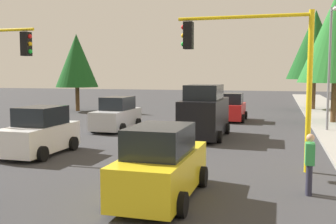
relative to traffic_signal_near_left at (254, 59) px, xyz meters
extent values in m
plane|color=#353538|center=(-6.00, -5.66, -3.85)|extent=(120.00, 120.00, 0.00)
cylinder|color=yellow|center=(0.00, 1.84, -1.14)|extent=(0.18, 0.18, 5.42)
cylinder|color=yellow|center=(0.00, -0.41, 1.42)|extent=(0.12, 4.50, 0.12)
cube|color=black|center=(0.00, -2.30, 0.84)|extent=(0.36, 0.32, 0.96)
sphere|color=red|center=(0.00, -2.48, 1.14)|extent=(0.18, 0.18, 0.18)
sphere|color=yellow|center=(0.00, -2.48, 0.84)|extent=(0.18, 0.18, 0.18)
sphere|color=green|center=(0.00, -2.48, 0.54)|extent=(0.18, 0.18, 0.18)
cube|color=black|center=(0.00, -9.02, 0.68)|extent=(0.36, 0.32, 0.96)
sphere|color=red|center=(0.00, -8.84, 0.98)|extent=(0.18, 0.18, 0.18)
sphere|color=yellow|center=(0.00, -8.84, 0.68)|extent=(0.18, 0.18, 0.18)
sphere|color=green|center=(0.00, -8.84, 0.38)|extent=(0.18, 0.18, 0.18)
cylinder|color=slate|center=(-10.00, 3.54, -0.35)|extent=(0.14, 0.14, 7.00)
cylinder|color=slate|center=(-9.10, 3.54, 2.95)|extent=(1.80, 0.10, 0.10)
ellipsoid|color=silver|center=(-8.20, 3.54, 2.80)|extent=(0.56, 0.28, 0.20)
cylinder|color=brown|center=(-18.00, -16.66, -2.67)|extent=(0.36, 0.36, 2.36)
cone|color=#19511E|center=(-18.00, -16.66, 0.67)|extent=(3.77, 3.77, 4.72)
cylinder|color=brown|center=(-24.00, 3.84, -2.32)|extent=(0.36, 0.36, 3.06)
cone|color=#19511E|center=(-24.00, 3.84, 2.07)|extent=(4.90, 4.90, 6.12)
cylinder|color=brown|center=(-14.00, 4.34, -2.37)|extent=(0.36, 0.36, 2.97)
cone|color=#28752D|center=(-14.00, 4.34, 1.88)|extent=(4.74, 4.74, 5.93)
cube|color=black|center=(-6.32, -2.85, -2.76)|extent=(4.80, 1.90, 1.85)
cube|color=black|center=(-6.08, -2.85, -1.45)|extent=(2.50, 1.67, 0.76)
cylinder|color=black|center=(-7.80, -3.86, -3.55)|extent=(0.60, 0.20, 0.60)
cylinder|color=black|center=(-7.80, -1.84, -3.55)|extent=(0.60, 0.20, 0.60)
cylinder|color=black|center=(-4.83, -3.86, -3.55)|extent=(0.60, 0.20, 0.60)
cylinder|color=black|center=(-4.83, -1.84, -3.55)|extent=(0.60, 0.20, 0.60)
cube|color=red|center=(-14.16, -2.33, -3.16)|extent=(3.68, 1.61, 1.05)
cube|color=black|center=(-13.97, -2.33, -2.25)|extent=(1.91, 1.42, 0.76)
cylinder|color=black|center=(-15.30, -3.19, -3.55)|extent=(0.60, 0.20, 0.60)
cylinder|color=black|center=(-15.30, -1.46, -3.55)|extent=(0.60, 0.20, 0.60)
cylinder|color=black|center=(-13.02, -3.19, -3.55)|extent=(0.60, 0.20, 0.60)
cylinder|color=black|center=(-13.02, -1.46, -3.55)|extent=(0.60, 0.20, 0.60)
cube|color=#B2B5BA|center=(-7.56, -8.37, -3.16)|extent=(4.05, 1.69, 1.05)
cube|color=black|center=(-7.76, -8.37, -2.25)|extent=(2.11, 1.48, 0.76)
cylinder|color=black|center=(-6.30, -7.47, -3.55)|extent=(0.60, 0.20, 0.60)
cylinder|color=black|center=(-6.30, -9.28, -3.55)|extent=(0.60, 0.20, 0.60)
cylinder|color=black|center=(-8.81, -7.47, -3.55)|extent=(0.60, 0.20, 0.60)
cylinder|color=black|center=(-8.81, -9.28, -3.55)|extent=(0.60, 0.20, 0.60)
cube|color=white|center=(-0.12, -8.64, -3.16)|extent=(3.77, 1.72, 1.05)
cube|color=black|center=(-0.31, -8.64, -2.25)|extent=(1.96, 1.52, 0.76)
cylinder|color=black|center=(1.04, -7.72, -3.55)|extent=(0.60, 0.20, 0.60)
cylinder|color=black|center=(1.04, -9.56, -3.55)|extent=(0.60, 0.20, 0.60)
cylinder|color=black|center=(-1.29, -7.72, -3.55)|extent=(0.60, 0.20, 0.60)
cylinder|color=black|center=(-1.29, -9.56, -3.55)|extent=(0.60, 0.20, 0.60)
cube|color=yellow|center=(3.96, -2.10, -3.16)|extent=(4.19, 1.63, 1.05)
cube|color=black|center=(4.16, -2.10, -2.25)|extent=(2.18, 1.44, 0.76)
cylinder|color=black|center=(2.66, -2.97, -3.55)|extent=(0.60, 0.20, 0.60)
cylinder|color=black|center=(2.66, -1.22, -3.55)|extent=(0.60, 0.20, 0.60)
cylinder|color=black|center=(5.25, -2.97, -3.55)|extent=(0.60, 0.20, 0.60)
cylinder|color=black|center=(5.25, -1.22, -3.55)|extent=(0.60, 0.20, 0.60)
cylinder|color=#262638|center=(2.74, 1.73, -3.42)|extent=(0.16, 0.16, 0.85)
cylinder|color=#262638|center=(2.54, 1.73, -3.42)|extent=(0.16, 0.16, 0.85)
cube|color=green|center=(2.64, 1.73, -2.70)|extent=(0.40, 0.24, 0.60)
sphere|color=tan|center=(2.64, 1.73, -2.26)|extent=(0.22, 0.22, 0.22)
camera|label=1|loc=(13.93, 0.90, -0.52)|focal=42.18mm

